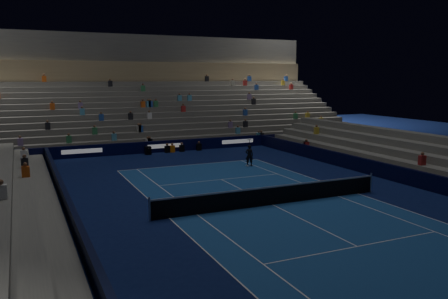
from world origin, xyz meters
TOP-DOWN VIEW (x-y plane):
  - ground at (0.00, 0.00)m, footprint 90.00×90.00m
  - court_surface at (0.00, 0.00)m, footprint 10.97×23.77m
  - sponsor_barrier_far at (0.00, 18.50)m, footprint 44.00×0.25m
  - sponsor_barrier_east at (9.70, 0.00)m, footprint 0.25×37.00m
  - sponsor_barrier_west at (-9.70, 0.00)m, footprint 0.25×37.00m
  - grandstand_main at (0.00, 27.90)m, footprint 44.00×15.20m
  - tennis_net at (0.00, 0.00)m, footprint 12.90×0.10m
  - tennis_player at (3.70, 9.69)m, footprint 0.68×0.58m
  - broadcast_camera at (-1.71, 17.81)m, footprint 0.55×0.99m

SIDE VIEW (x-z plane):
  - ground at x=0.00m, z-range 0.00..0.00m
  - court_surface at x=0.00m, z-range 0.00..0.01m
  - broadcast_camera at x=-1.71m, z-range 0.01..0.68m
  - sponsor_barrier_far at x=0.00m, z-range 0.00..1.00m
  - sponsor_barrier_east at x=9.70m, z-range 0.00..1.00m
  - sponsor_barrier_west at x=-9.70m, z-range 0.00..1.00m
  - tennis_net at x=0.00m, z-range -0.05..1.05m
  - tennis_player at x=3.70m, z-range 0.00..1.58m
  - grandstand_main at x=0.00m, z-range -2.22..8.98m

